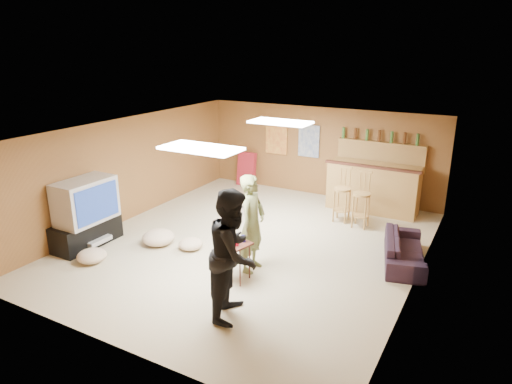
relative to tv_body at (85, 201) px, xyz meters
The scene contains 32 objects.
ground 3.18m from the tv_body, 29.51° to the left, with size 7.00×7.00×0.00m, color tan.
ceiling 3.31m from the tv_body, 29.51° to the left, with size 6.00×7.00×0.02m, color silver.
wall_back 5.66m from the tv_body, 62.08° to the left, with size 6.00×0.02×2.20m, color brown.
wall_front 3.33m from the tv_body, 37.04° to the right, with size 6.00×0.02×2.20m, color brown.
wall_left 1.55m from the tv_body, 103.13° to the left, with size 0.02×7.00×2.20m, color brown.
wall_right 5.85m from the tv_body, 14.87° to the left, with size 0.02×7.00×2.20m, color brown.
tv_stand 0.65m from the tv_body, behind, with size 0.55×1.30×0.50m, color black.
dvd_box 0.76m from the tv_body, ahead, with size 0.35×0.50×0.08m, color #B2B2B7.
tv_body is the anchor object (origin of this frame).
tv_screen 0.31m from the tv_body, ahead, with size 0.02×0.95×0.65m, color navy.
bar_counter 6.09m from the tv_body, 47.00° to the left, with size 2.00×0.60×1.10m, color olive.
bar_lip 5.91m from the tv_body, 45.34° to the left, with size 2.10×0.12×0.05m, color #3D1B13.
bar_shelf 6.45m from the tv_body, 49.74° to the left, with size 2.00×0.18×0.05m, color olive.
bar_backing 6.44m from the tv_body, 49.85° to the left, with size 2.00×0.14×0.60m, color olive.
poster_left 5.19m from the tv_body, 73.70° to the left, with size 0.60×0.03×0.85m, color #BF3F26.
poster_right 5.51m from the tv_body, 64.65° to the left, with size 0.55×0.03×0.80m, color #334C99.
folding_chair_stack 4.86m from the tv_body, 82.29° to the left, with size 0.50×0.14×0.90m, color maroon.
ceiling_panel_front 2.94m from the tv_body, ahead, with size 1.20×0.60×0.04m, color white.
ceiling_panel_back 3.99m from the tv_body, 45.54° to the left, with size 1.20×0.60×0.04m, color white.
person_olive 3.22m from the tv_body, 11.85° to the left, with size 0.61×0.40×1.66m, color olive.
person_black 3.64m from the tv_body, ahead, with size 0.90×0.70×1.85m, color black.
sofa 5.81m from the tv_body, 22.01° to the left, with size 1.64×0.64×0.48m, color black.
tray_table 3.13m from the tv_body, ahead, with size 0.51×0.40×0.66m, color #3D1B13.
cup_red_near 2.95m from the tv_body, ahead, with size 0.09×0.09×0.12m, color red.
cup_red_far 3.17m from the tv_body, ahead, with size 0.09×0.09×0.12m, color red.
cup_blue 3.22m from the tv_body, ahead, with size 0.08×0.08×0.10m, color navy.
bar_stool_left 5.14m from the tv_body, 43.09° to the left, with size 0.34×0.34×1.07m, color olive, non-canonical shape.
bar_stool_right 5.39m from the tv_body, 38.76° to the left, with size 0.42×0.42×1.31m, color olive, non-canonical shape.
cushion_near_tv 1.49m from the tv_body, 31.55° to the left, with size 0.62×0.62×0.28m, color tan.
cushion_mid 2.09m from the tv_body, 24.22° to the left, with size 0.45×0.45×0.20m, color tan.
cushion_far 1.07m from the tv_body, 40.11° to the right, with size 0.51×0.51×0.23m, color tan.
bottle_row 6.41m from the tv_body, 50.03° to the left, with size 1.76×0.08×0.26m, color #3F7233, non-canonical shape.
Camera 1 is at (3.93, -6.91, 3.65)m, focal length 32.00 mm.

